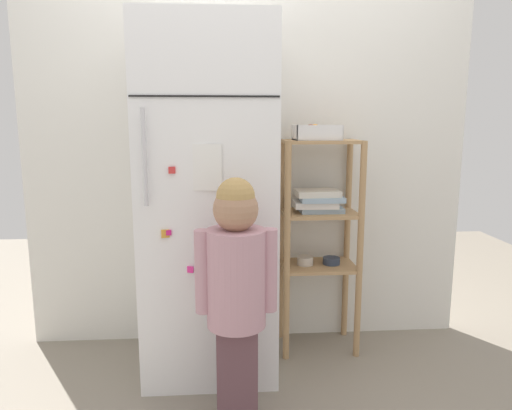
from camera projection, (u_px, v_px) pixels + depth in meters
name	position (u px, v px, depth m)	size (l,w,h in m)	color
ground_plane	(253.00, 363.00, 2.65)	(6.00, 6.00, 0.00)	gray
kitchen_wall_back	(248.00, 150.00, 2.80)	(2.62, 0.03, 2.33)	silver
refrigerator	(209.00, 202.00, 2.49)	(0.68, 0.66, 1.83)	white
child_standing	(236.00, 277.00, 2.04)	(0.36, 0.26, 1.10)	brown
pantry_shelf_unit	(319.00, 221.00, 2.71)	(0.44, 0.31, 1.23)	tan
fruit_bin	(316.00, 133.00, 2.60)	(0.25, 0.19, 0.09)	white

